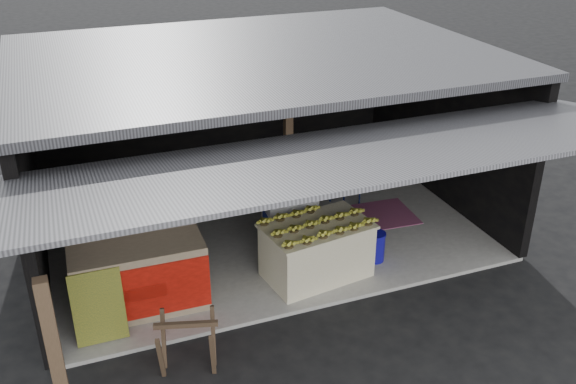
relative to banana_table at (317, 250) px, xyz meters
name	(u,v)px	position (x,y,z in m)	size (l,w,h in m)	color
ground	(317,309)	(-0.29, -0.72, -0.49)	(80.00, 80.00, 0.00)	black
concrete_slab	(259,225)	(-0.29, 1.78, -0.46)	(7.00, 5.00, 0.06)	gray
shophouse	(251,104)	(-0.29, 2.10, 1.61)	(7.40, 7.29, 3.02)	black
banana_table	(317,250)	(0.00, 0.00, 0.00)	(1.66, 1.16, 0.85)	white
banana_pile	(317,220)	(0.00, 0.00, 0.50)	(1.42, 0.85, 0.17)	gold
white_crate	(290,219)	(-0.04, 1.00, 0.02)	(0.83, 0.59, 0.88)	white
neighbor_stall	(139,274)	(-2.55, 0.14, 0.11)	(1.77, 0.82, 1.81)	#998466
green_signboard	(98,307)	(-3.14, -0.35, 0.06)	(0.64, 0.04, 0.97)	black
sawhorse	(187,341)	(-2.23, -1.29, -0.02)	(0.80, 0.80, 0.73)	#4B3625
water_barrel	(375,247)	(1.01, 0.06, -0.20)	(0.30, 0.30, 0.44)	#100C85
plastic_chair	(342,172)	(1.39, 2.07, 0.15)	(0.56, 0.56, 0.97)	#091235
magenta_rug	(371,216)	(1.62, 1.33, -0.42)	(1.50, 1.00, 0.01)	#771A50
picture_frames	(208,81)	(-0.46, 4.18, 1.44)	(1.62, 0.04, 0.46)	black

